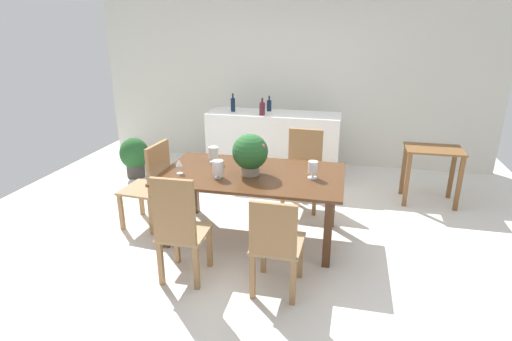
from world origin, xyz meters
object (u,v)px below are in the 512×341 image
object	(u,v)px
crystal_vase_right	(213,153)
wine_bottle_green	(269,105)
wine_glass	(179,164)
kitchen_counter	(273,145)
wine_bottle_clear	(233,104)
chair_far_right	(304,165)
side_table	(432,162)
chair_near_left	(179,227)
wine_bottle_amber	(262,108)
dining_table	(253,181)
flower_centerpiece	(250,153)
crystal_vase_left	(218,168)
crystal_vase_center_near	(313,168)
potted_plant_floor	(134,156)
chair_near_right	(276,243)
chair_head_end	(152,181)

from	to	relation	value
crystal_vase_right	wine_bottle_green	distance (m)	1.84
wine_glass	kitchen_counter	size ratio (longest dim) A/B	0.08
wine_bottle_clear	crystal_vase_right	bearing A→B (deg)	-81.86
chair_far_right	side_table	world-z (taller)	chair_far_right
chair_near_left	wine_bottle_amber	xyz separation A→B (m)	(0.16, 2.71, 0.52)
wine_bottle_amber	dining_table	bearing A→B (deg)	-81.30
chair_far_right	wine_bottle_green	distance (m)	1.35
chair_near_left	flower_centerpiece	xyz separation A→B (m)	(0.41, 0.93, 0.41)
wine_bottle_amber	wine_glass	bearing A→B (deg)	-103.99
flower_centerpiece	crystal_vase_left	xyz separation A→B (m)	(-0.29, -0.17, -0.12)
crystal_vase_left	crystal_vase_center_near	distance (m)	0.96
dining_table	crystal_vase_center_near	size ratio (longest dim) A/B	10.49
flower_centerpiece	crystal_vase_left	world-z (taller)	flower_centerpiece
chair_far_right	flower_centerpiece	distance (m)	1.19
flower_centerpiece	side_table	bearing A→B (deg)	35.26
flower_centerpiece	crystal_vase_left	size ratio (longest dim) A/B	2.32
wine_bottle_green	potted_plant_floor	distance (m)	2.17
crystal_vase_right	kitchen_counter	xyz separation A→B (m)	(0.37, 1.67, -0.36)
wine_glass	wine_bottle_green	world-z (taller)	wine_bottle_green
chair_far_right	flower_centerpiece	xyz separation A→B (m)	(-0.45, -1.02, 0.43)
wine_bottle_clear	wine_bottle_amber	world-z (taller)	wine_bottle_clear
crystal_vase_center_near	wine_glass	bearing A→B (deg)	-173.10
crystal_vase_right	wine_bottle_clear	distance (m)	1.68
wine_bottle_green	crystal_vase_center_near	bearing A→B (deg)	-67.46
chair_near_left	chair_far_right	bearing A→B (deg)	-114.62
chair_near_right	side_table	world-z (taller)	chair_near_right
dining_table	flower_centerpiece	xyz separation A→B (m)	(-0.01, -0.04, 0.33)
crystal_vase_center_near	wine_bottle_amber	distance (m)	1.97
wine_bottle_green	side_table	xyz separation A→B (m)	(2.25, -0.64, -0.51)
chair_head_end	crystal_vase_right	bearing A→B (deg)	115.29
crystal_vase_right	side_table	distance (m)	2.80
flower_centerpiece	crystal_vase_center_near	size ratio (longest dim) A/B	2.38
chair_near_left	crystal_vase_left	world-z (taller)	chair_near_left
wine_glass	flower_centerpiece	bearing A→B (deg)	10.64
chair_near_right	wine_bottle_amber	bearing A→B (deg)	-74.12
side_table	potted_plant_floor	xyz separation A→B (m)	(-4.19, 0.01, -0.22)
flower_centerpiece	wine_bottle_clear	size ratio (longest dim) A/B	1.62
chair_far_right	wine_bottle_clear	bearing A→B (deg)	145.32
chair_far_right	crystal_vase_center_near	bearing A→B (deg)	-75.80
wine_glass	wine_bottle_amber	distance (m)	1.98
wine_bottle_clear	potted_plant_floor	xyz separation A→B (m)	(-1.43, -0.47, -0.75)
chair_near_left	chair_head_end	world-z (taller)	chair_near_left
crystal_vase_left	crystal_vase_center_near	xyz separation A→B (m)	(0.93, 0.20, -0.00)
flower_centerpiece	wine_bottle_amber	world-z (taller)	wine_bottle_amber
flower_centerpiece	crystal_vase_center_near	bearing A→B (deg)	2.58
crystal_vase_right	wine_bottle_clear	bearing A→B (deg)	98.14
crystal_vase_right	flower_centerpiece	bearing A→B (deg)	-29.54
flower_centerpiece	side_table	size ratio (longest dim) A/B	0.59
flower_centerpiece	crystal_vase_right	xyz separation A→B (m)	(-0.49, 0.28, -0.12)
chair_far_right	kitchen_counter	bearing A→B (deg)	124.24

